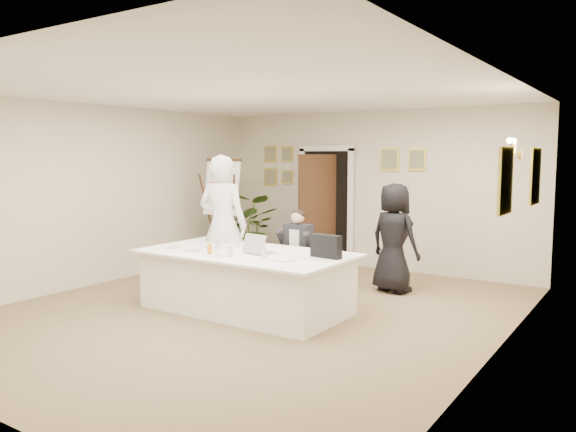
% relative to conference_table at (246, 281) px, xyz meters
% --- Properties ---
extents(floor, '(7.00, 7.00, 0.00)m').
position_rel_conference_table_xyz_m(floor, '(0.10, 0.02, -0.39)').
color(floor, brown).
rests_on(floor, ground).
extents(ceiling, '(6.00, 7.00, 0.02)m').
position_rel_conference_table_xyz_m(ceiling, '(0.10, 0.02, 2.41)').
color(ceiling, white).
rests_on(ceiling, wall_back).
extents(wall_back, '(6.00, 0.10, 2.80)m').
position_rel_conference_table_xyz_m(wall_back, '(0.10, 3.52, 1.01)').
color(wall_back, beige).
rests_on(wall_back, floor).
extents(wall_left, '(0.10, 7.00, 2.80)m').
position_rel_conference_table_xyz_m(wall_left, '(-2.90, 0.02, 1.01)').
color(wall_left, beige).
rests_on(wall_left, floor).
extents(wall_right, '(0.10, 7.00, 2.80)m').
position_rel_conference_table_xyz_m(wall_right, '(3.10, 0.02, 1.01)').
color(wall_right, beige).
rests_on(wall_right, floor).
extents(doorway, '(1.14, 0.86, 2.20)m').
position_rel_conference_table_xyz_m(doorway, '(-0.78, 3.34, 0.65)').
color(doorway, black).
rests_on(doorway, floor).
extents(pictures_back_wall, '(3.40, 0.06, 0.80)m').
position_rel_conference_table_xyz_m(pictures_back_wall, '(-0.70, 3.49, 1.46)').
color(pictures_back_wall, gold).
rests_on(pictures_back_wall, wall_back).
extents(pictures_right_wall, '(0.06, 2.20, 0.80)m').
position_rel_conference_table_xyz_m(pictures_right_wall, '(3.07, 1.22, 1.36)').
color(pictures_right_wall, gold).
rests_on(pictures_right_wall, wall_right).
extents(wall_sconce, '(0.20, 0.30, 0.24)m').
position_rel_conference_table_xyz_m(wall_sconce, '(3.00, 1.22, 1.71)').
color(wall_sconce, gold).
rests_on(wall_sconce, wall_right).
extents(conference_table, '(2.75, 1.47, 0.78)m').
position_rel_conference_table_xyz_m(conference_table, '(0.00, 0.00, 0.00)').
color(conference_table, white).
rests_on(conference_table, floor).
extents(seated_man, '(0.62, 0.65, 1.26)m').
position_rel_conference_table_xyz_m(seated_man, '(0.11, 1.04, 0.24)').
color(seated_man, black).
rests_on(seated_man, floor).
extents(flip_chart, '(0.69, 0.47, 1.93)m').
position_rel_conference_table_xyz_m(flip_chart, '(-1.97, 1.93, 0.50)').
color(flip_chart, black).
rests_on(flip_chart, floor).
extents(standing_man, '(0.83, 0.64, 2.03)m').
position_rel_conference_table_xyz_m(standing_man, '(-0.83, 0.52, 0.62)').
color(standing_man, silver).
rests_on(standing_man, floor).
extents(standing_woman, '(0.89, 0.68, 1.61)m').
position_rel_conference_table_xyz_m(standing_woman, '(1.18, 2.02, 0.41)').
color(standing_woman, black).
rests_on(standing_woman, floor).
extents(potted_palm, '(1.47, 1.37, 1.34)m').
position_rel_conference_table_xyz_m(potted_palm, '(-1.90, 2.52, 0.28)').
color(potted_palm, '#32531B').
rests_on(potted_palm, floor).
extents(laptop, '(0.41, 0.43, 0.28)m').
position_rel_conference_table_xyz_m(laptop, '(0.22, 0.02, 0.52)').
color(laptop, '#B7BABC').
rests_on(laptop, conference_table).
extents(laptop_bag, '(0.41, 0.16, 0.28)m').
position_rel_conference_table_xyz_m(laptop_bag, '(1.08, 0.20, 0.52)').
color(laptop_bag, black).
rests_on(laptop_bag, conference_table).
extents(paper_stack, '(0.30, 0.23, 0.03)m').
position_rel_conference_table_xyz_m(paper_stack, '(0.74, -0.27, 0.40)').
color(paper_stack, white).
rests_on(paper_stack, conference_table).
extents(plate_left, '(0.26, 0.26, 0.01)m').
position_rel_conference_table_xyz_m(plate_left, '(-0.96, -0.33, 0.39)').
color(plate_left, white).
rests_on(plate_left, conference_table).
extents(plate_mid, '(0.27, 0.27, 0.01)m').
position_rel_conference_table_xyz_m(plate_mid, '(-0.58, -0.36, 0.39)').
color(plate_mid, white).
rests_on(plate_mid, conference_table).
extents(plate_near, '(0.23, 0.23, 0.01)m').
position_rel_conference_table_xyz_m(plate_near, '(-0.04, -0.42, 0.39)').
color(plate_near, white).
rests_on(plate_near, conference_table).
extents(glass_a, '(0.07, 0.07, 0.14)m').
position_rel_conference_table_xyz_m(glass_a, '(-0.65, -0.10, 0.45)').
color(glass_a, silver).
rests_on(glass_a, conference_table).
extents(glass_b, '(0.07, 0.07, 0.14)m').
position_rel_conference_table_xyz_m(glass_b, '(0.08, -0.40, 0.45)').
color(glass_b, silver).
rests_on(glass_b, conference_table).
extents(glass_c, '(0.08, 0.08, 0.14)m').
position_rel_conference_table_xyz_m(glass_c, '(0.50, -0.28, 0.45)').
color(glass_c, silver).
rests_on(glass_c, conference_table).
extents(glass_d, '(0.07, 0.07, 0.14)m').
position_rel_conference_table_xyz_m(glass_d, '(-0.31, 0.20, 0.45)').
color(glass_d, silver).
rests_on(glass_d, conference_table).
extents(oj_glass, '(0.08, 0.08, 0.13)m').
position_rel_conference_table_xyz_m(oj_glass, '(-0.27, -0.39, 0.45)').
color(oj_glass, orange).
rests_on(oj_glass, conference_table).
extents(steel_jug, '(0.10, 0.10, 0.11)m').
position_rel_conference_table_xyz_m(steel_jug, '(-0.37, -0.12, 0.44)').
color(steel_jug, silver).
rests_on(steel_jug, conference_table).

